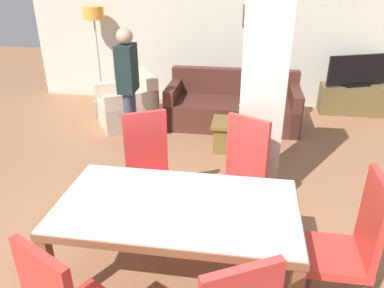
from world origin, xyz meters
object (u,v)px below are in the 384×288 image
dining_chair_head_right (351,241)px  floor_lamp (94,22)px  bottle (239,117)px  tv_stand (353,100)px  dining_table (177,219)px  dining_chair_far_right (240,173)px  standing_person (128,80)px  dining_chair_far_left (149,166)px  armchair (129,107)px  tv_screen (358,71)px  sofa (233,107)px  coffee_table (233,135)px

dining_chair_head_right → floor_lamp: size_ratio=0.63×
bottle → tv_stand: bottle is taller
dining_table → dining_chair_far_right: 1.00m
dining_chair_head_right → standing_person: (-2.46, 2.52, 0.39)m
dining_chair_far_left → bottle: (0.84, 1.61, -0.04)m
dining_chair_head_right → armchair: (-2.73, 3.27, -0.28)m
dining_chair_far_left → tv_screen: 4.44m
dining_chair_head_right → standing_person: bearing=44.3°
dining_chair_far_right → standing_person: 2.34m
dining_table → dining_chair_far_left: (-0.46, 0.87, -0.05)m
dining_chair_far_left → dining_chair_far_right: (0.91, 0.01, 0.00)m
dining_chair_head_right → tv_stand: 4.47m
tv_screen → dining_chair_far_right: bearing=39.9°
tv_stand → tv_screen: 0.51m
sofa → coffee_table: sofa is taller
bottle → dining_chair_head_right: bearing=-69.9°
tv_screen → dining_chair_head_right: bearing=55.0°
dining_chair_head_right → dining_chair_far_left: same height
dining_table → standing_person: size_ratio=1.10×
dining_chair_far_left → coffee_table: bearing=-141.8°
coffee_table → standing_person: bearing=-178.3°
dining_chair_head_right → armchair: dining_chair_head_right is taller
dining_chair_far_right → floor_lamp: size_ratio=0.63×
dining_table → dining_chair_far_right: bearing=62.8°
armchair → bottle: bearing=-146.1°
armchair → floor_lamp: (-0.87, 1.00, 1.19)m
sofa → tv_stand: 2.24m
dining_table → coffee_table: 2.61m
dining_table → coffee_table: dining_table is taller
coffee_table → standing_person: (-1.47, -0.04, 0.74)m
dining_chair_far_right → tv_stand: 3.93m
dining_table → sofa: 3.52m
tv_stand → dining_chair_far_right: bearing=-118.4°
dining_chair_far_right → standing_person: (-1.63, 1.63, 0.39)m
tv_stand → tv_screen: tv_screen is taller
dining_chair_head_right → bottle: 2.64m
dining_chair_head_right → dining_chair_far_right: same height
tv_stand → bottle: bearing=-136.2°
dining_chair_far_left → armchair: bearing=-95.3°
dining_chair_head_right → sofa: 3.66m
tv_screen → coffee_table: bearing=19.6°
sofa → tv_screen: (2.07, 0.84, 0.48)m
armchair → floor_lamp: floor_lamp is taller
standing_person → dining_table: bearing=23.3°
sofa → floor_lamp: 2.92m
dining_table → armchair: (-1.44, 3.27, -0.33)m
dining_table → bottle: (0.38, 2.48, -0.09)m
dining_chair_far_left → standing_person: 1.83m
dining_chair_head_right → tv_stand: dining_chair_head_right is taller
sofa → standing_person: 1.85m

